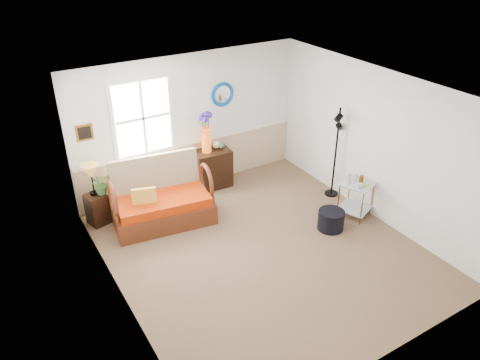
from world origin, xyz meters
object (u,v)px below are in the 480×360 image
cabinet (212,169)px  ottoman (331,220)px  lamp_stand (97,209)px  loveseat (161,194)px  floor_lamp (336,153)px  side_table (355,199)px

cabinet → ottoman: 2.57m
lamp_stand → cabinet: bearing=3.2°
cabinet → ottoman: cabinet is taller
loveseat → lamp_stand: bearing=159.9°
lamp_stand → floor_lamp: 4.36m
loveseat → cabinet: 1.49m
loveseat → floor_lamp: size_ratio=0.96×
cabinet → side_table: 2.78m
lamp_stand → floor_lamp: floor_lamp is taller
loveseat → ottoman: loveseat is taller
loveseat → side_table: 3.37m
cabinet → side_table: (1.64, -2.25, -0.05)m
side_table → ottoman: bearing=-170.5°
cabinet → lamp_stand: bearing=-173.0°
side_table → ottoman: size_ratio=1.47×
side_table → floor_lamp: bearing=78.9°
cabinet → side_table: size_ratio=1.16×
side_table → floor_lamp: 0.95m
loveseat → floor_lamp: 3.24m
floor_lamp → cabinet: bearing=133.2°
cabinet → loveseat: bearing=-149.9°
lamp_stand → ottoman: size_ratio=1.25×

